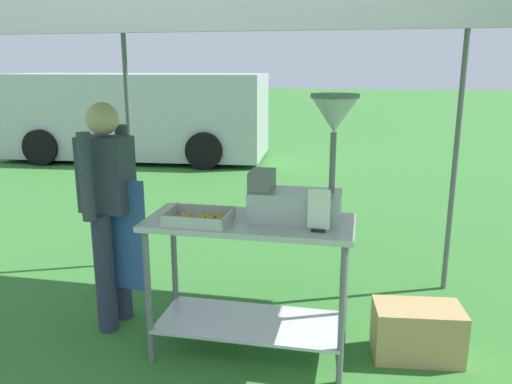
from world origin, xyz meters
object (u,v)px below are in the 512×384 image
at_px(van_silver, 137,115).
at_px(menu_sign, 319,213).
at_px(vendor, 109,205).
at_px(supply_crate, 417,332).
at_px(stall_canopy, 252,8).
at_px(donut_cart, 250,260).
at_px(donut_fryer, 306,173).
at_px(donut_tray, 199,219).

bearing_deg(van_silver, menu_sign, -58.16).
distance_m(vendor, supply_crate, 2.24).
bearing_deg(supply_crate, van_silver, 126.80).
height_order(stall_canopy, donut_cart, stall_canopy).
xyz_separation_m(stall_canopy, menu_sign, (0.44, -0.24, -1.15)).
bearing_deg(supply_crate, donut_cart, -170.73).
bearing_deg(donut_fryer, stall_canopy, 174.76).
height_order(menu_sign, supply_crate, menu_sign).
bearing_deg(donut_cart, donut_fryer, 11.28).
bearing_deg(vendor, supply_crate, -0.42).
bearing_deg(donut_fryer, van_silver, 121.99).
height_order(stall_canopy, donut_fryer, stall_canopy).
height_order(donut_cart, donut_fryer, donut_fryer).
height_order(vendor, supply_crate, vendor).
xyz_separation_m(donut_cart, donut_fryer, (0.34, 0.07, 0.56)).
relative_size(donut_cart, donut_fryer, 1.67).
height_order(menu_sign, van_silver, van_silver).
bearing_deg(donut_cart, van_silver, 119.61).
bearing_deg(menu_sign, van_silver, 121.84).
bearing_deg(stall_canopy, van_silver, 119.97).
relative_size(donut_cart, supply_crate, 2.20).
distance_m(donut_tray, donut_fryer, 0.71).
bearing_deg(donut_fryer, menu_sign, -63.51).
bearing_deg(menu_sign, donut_tray, 177.75).
distance_m(donut_cart, donut_fryer, 0.66).
distance_m(stall_canopy, donut_cart, 1.52).
height_order(donut_fryer, supply_crate, donut_fryer).
bearing_deg(donut_fryer, donut_cart, -168.72).
relative_size(stall_canopy, donut_fryer, 3.89).
bearing_deg(van_silver, supply_crate, -53.20).
distance_m(donut_fryer, vendor, 1.42).
relative_size(menu_sign, supply_crate, 0.43).
xyz_separation_m(donut_cart, van_silver, (-3.80, 6.68, 0.23)).
xyz_separation_m(donut_cart, donut_tray, (-0.29, -0.11, 0.29)).
bearing_deg(donut_fryer, vendor, 174.89).
distance_m(donut_tray, vendor, 0.81).
bearing_deg(vendor, menu_sign, -12.53).
xyz_separation_m(menu_sign, vendor, (-1.48, 0.33, -0.12)).
height_order(donut_tray, menu_sign, menu_sign).
bearing_deg(donut_tray, vendor, 158.28).
bearing_deg(donut_tray, donut_cart, 20.97).
relative_size(stall_canopy, van_silver, 0.57).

